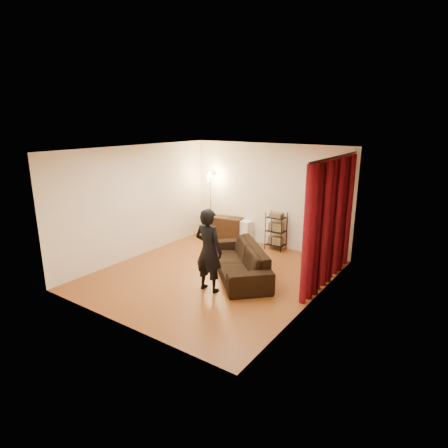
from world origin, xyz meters
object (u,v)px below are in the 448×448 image
Objects in this scene: person at (209,250)px; media_cabinet at (223,228)px; sofa at (239,260)px; floor_lamp at (211,205)px; wire_shelf at (276,231)px; storage_boxes at (245,232)px.

media_cabinet is (-1.65, 2.86, -0.51)m from person.
floor_lamp is at bearing -176.03° from sofa.
person is 2.93m from wire_shelf.
sofa is at bearing -40.97° from floor_lamp.
person is at bearing -53.93° from floor_lamp.
wire_shelf is (-0.02, 2.91, -0.33)m from person.
sofa reaches higher than storage_boxes.
storage_boxes is (-0.98, 2.95, -0.52)m from person.
media_cabinet is 1.11× the size of wire_shelf.
sofa is 3.75× the size of storage_boxes.
wire_shelf is (1.63, 0.06, 0.17)m from media_cabinet.
sofa is at bearing -101.70° from wire_shelf.
floor_lamp is (-2.15, 1.87, 0.61)m from sofa.
wire_shelf is (0.96, -0.03, 0.19)m from storage_boxes.
media_cabinet is at bearing 166.95° from wire_shelf.
wire_shelf reaches higher than media_cabinet.
wire_shelf reaches higher than storage_boxes.
person is (-0.09, -0.96, 0.50)m from sofa.
person is 1.50× the size of media_cabinet.
sofa is at bearing -61.59° from storage_boxes.
person reaches higher than sofa.
sofa is 1.21× the size of floor_lamp.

